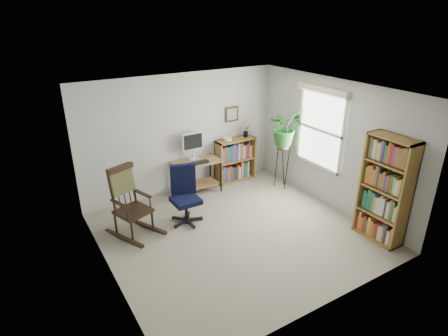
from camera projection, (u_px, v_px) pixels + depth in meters
floor at (236, 233)px, 6.35m from camera, size 4.20×4.00×0.00m
ceiling at (238, 92)px, 5.41m from camera, size 4.20×4.00×0.00m
wall_back at (182, 134)px, 7.45m from camera, size 4.20×0.00×2.40m
wall_front at (332, 226)px, 4.31m from camera, size 4.20×0.00×2.40m
wall_left at (103, 201)px, 4.88m from camera, size 0.00×4.00×2.40m
wall_right at (332, 144)px, 6.89m from camera, size 0.00×4.00×2.40m
window at (320, 130)px, 7.03m from camera, size 0.12×1.20×1.50m
desk at (197, 177)px, 7.62m from camera, size 0.96×0.53×0.69m
monitor at (193, 146)px, 7.48m from camera, size 0.46×0.16×0.56m
keyboard at (199, 163)px, 7.39m from camera, size 0.40×0.15×0.02m
office_chair at (186, 196)px, 6.46m from camera, size 0.71×0.71×1.05m
rocking_chair at (132, 202)px, 6.08m from camera, size 0.94×1.19×1.21m
low_bookshelf at (235, 160)px, 8.15m from camera, size 0.89×0.30×0.94m
tall_bookshelf at (385, 190)px, 5.89m from camera, size 0.33×0.77×1.76m
plant_stand at (282, 164)px, 7.81m from camera, size 0.33×0.33×1.02m
spider_plant at (286, 110)px, 7.35m from camera, size 1.69×1.88×1.46m
potted_plant_small at (246, 135)px, 8.09m from camera, size 0.13×0.24×0.11m
framed_picture at (232, 114)px, 7.88m from camera, size 0.32×0.04×0.32m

